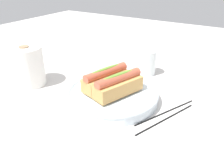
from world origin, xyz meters
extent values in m
plane|color=beige|center=(0.00, 0.00, 0.00)|extent=(2.40, 2.40, 0.00)
cylinder|color=silver|center=(0.03, 0.00, 0.01)|extent=(0.27, 0.27, 0.03)
torus|color=silver|center=(0.03, 0.00, 0.03)|extent=(0.27, 0.27, 0.01)
cube|color=tan|center=(0.02, -0.03, 0.05)|extent=(0.16, 0.10, 0.04)
cylinder|color=#BC563D|center=(0.02, -0.03, 0.08)|extent=(0.15, 0.07, 0.03)
ellipsoid|color=olive|center=(0.02, -0.03, 0.09)|extent=(0.11, 0.05, 0.01)
cube|color=tan|center=(0.03, 0.03, 0.05)|extent=(0.16, 0.09, 0.04)
cylinder|color=#BC563D|center=(0.03, 0.03, 0.08)|extent=(0.15, 0.07, 0.03)
ellipsoid|color=olive|center=(0.03, 0.03, 0.09)|extent=(0.11, 0.04, 0.01)
cylinder|color=white|center=(0.26, -0.01, 0.04)|extent=(0.07, 0.07, 0.09)
cylinder|color=silver|center=(0.26, -0.01, 0.04)|extent=(0.06, 0.06, 0.07)
cylinder|color=white|center=(-0.03, 0.30, 0.07)|extent=(0.11, 0.11, 0.13)
cylinder|color=#997A5B|center=(-0.03, 0.30, 0.13)|extent=(0.03, 0.03, 0.00)
cylinder|color=black|center=(0.05, -0.16, 0.00)|extent=(0.20, 0.10, 0.01)
cylinder|color=black|center=(0.02, -0.17, 0.00)|extent=(0.21, 0.08, 0.01)
camera|label=1|loc=(-0.49, -0.32, 0.36)|focal=37.32mm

